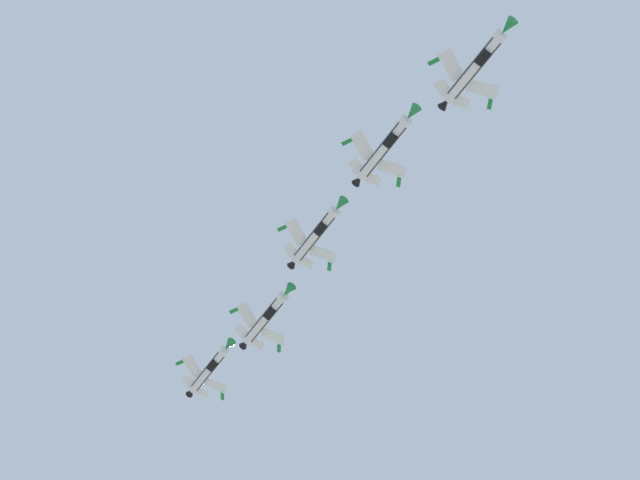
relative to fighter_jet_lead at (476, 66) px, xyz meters
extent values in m
cylinder|color=silver|center=(-0.08, 0.27, 0.00)|extent=(5.03, 11.99, 1.70)
cube|color=#2D3338|center=(-0.24, 0.22, -0.44)|extent=(4.29, 10.09, 0.88)
cone|color=#197A38|center=(1.94, -6.59, 0.00)|extent=(2.18, 2.74, 1.56)
cone|color=black|center=(-1.99, 6.74, 0.00)|extent=(1.76, 1.92, 1.36)
ellipsoid|color=#192333|center=(0.88, -2.20, 0.59)|extent=(2.27, 3.47, 1.42)
cube|color=black|center=(0.26, -1.88, -0.76)|extent=(1.89, 2.49, 1.17)
cube|color=silver|center=(1.75, 2.60, -1.00)|extent=(4.30, 2.66, 1.67)
cube|color=#197A38|center=(3.31, 4.23, -1.75)|extent=(0.92, 1.69, 0.42)
cube|color=silver|center=(-2.94, 1.22, 0.84)|extent=(4.19, 4.16, 1.67)
cube|color=#197A38|center=(-5.14, 1.73, 1.58)|extent=(1.55, 1.57, 0.42)
cube|color=silver|center=(-0.16, 5.57, -0.54)|extent=(2.27, 1.90, 0.93)
cube|color=silver|center=(-2.89, 4.76, 0.53)|extent=(2.71, 2.65, 0.93)
cube|color=#197A38|center=(-0.83, 5.05, 1.69)|extent=(1.80, 2.81, 2.50)
cylinder|color=silver|center=(-7.25, 17.67, 2.18)|extent=(5.03, 11.99, 1.70)
cube|color=#2D3338|center=(-7.42, 17.62, 1.75)|extent=(4.28, 10.09, 0.92)
cone|color=#197A38|center=(-5.23, 10.81, 2.18)|extent=(2.18, 2.74, 1.56)
cone|color=black|center=(-9.16, 24.14, 2.18)|extent=(1.76, 1.92, 1.36)
ellipsoid|color=#192333|center=(-6.27, 15.21, 2.77)|extent=(2.29, 3.48, 1.44)
cube|color=black|center=(-6.94, 15.51, 1.44)|extent=(1.91, 2.49, 1.20)
cube|color=silver|center=(-5.46, 19.99, 1.10)|extent=(4.25, 2.65, 1.80)
cube|color=#197A38|center=(-3.92, 21.61, 0.29)|extent=(0.92, 1.69, 0.44)
cube|color=silver|center=(-10.08, 18.63, 3.11)|extent=(4.15, 4.13, 1.80)
cube|color=#197A38|center=(-12.26, 19.15, 3.91)|extent=(1.55, 1.57, 0.44)
cube|color=silver|center=(-7.35, 22.96, 1.59)|extent=(2.25, 1.89, 0.99)
cube|color=silver|center=(-10.05, 22.16, 2.77)|extent=(2.70, 2.63, 0.99)
cube|color=#197A38|center=(-7.94, 22.47, 3.85)|extent=(1.87, 2.83, 2.48)
cylinder|color=silver|center=(-12.22, 37.40, 3.66)|extent=(5.03, 11.99, 1.70)
cube|color=#2D3338|center=(-12.41, 37.35, 3.24)|extent=(4.27, 10.09, 0.98)
cone|color=#197A38|center=(-10.19, 30.55, 3.66)|extent=(2.18, 2.74, 1.56)
cone|color=black|center=(-14.13, 43.88, 3.66)|extent=(1.76, 1.92, 1.36)
ellipsoid|color=#192333|center=(-11.21, 34.95, 4.24)|extent=(2.31, 3.48, 1.46)
cube|color=black|center=(-11.93, 35.23, 2.93)|extent=(1.92, 2.49, 1.23)
cube|color=silver|center=(-10.47, 39.71, 2.47)|extent=(4.19, 2.64, 1.97)
cube|color=#197A38|center=(-8.97, 41.32, 1.58)|extent=(0.92, 1.69, 0.46)
cube|color=silver|center=(-15.00, 38.37, 4.70)|extent=(4.10, 4.08, 1.97)
cube|color=#197A38|center=(-17.14, 38.90, 5.59)|extent=(1.55, 1.57, 0.46)
cube|color=silver|center=(-12.34, 42.69, 3.01)|extent=(2.21, 1.89, 1.08)
cube|color=silver|center=(-14.98, 41.90, 4.31)|extent=(2.67, 2.61, 1.08)
cube|color=#197A38|center=(-12.84, 42.23, 5.30)|extent=(1.97, 2.86, 2.44)
cylinder|color=silver|center=(-16.42, 52.95, -0.51)|extent=(5.03, 11.99, 1.70)
cube|color=#2D3338|center=(-16.62, 52.89, -0.92)|extent=(4.27, 10.08, 1.00)
cone|color=#197A38|center=(-14.40, 46.09, -0.51)|extent=(2.18, 2.74, 1.56)
cone|color=black|center=(-18.34, 59.42, -0.51)|extent=(1.76, 1.92, 1.36)
ellipsoid|color=#192333|center=(-15.40, 50.50, 0.06)|extent=(2.32, 3.49, 1.48)
cube|color=black|center=(-16.16, 50.77, -1.23)|extent=(1.93, 2.50, 1.24)
cube|color=silver|center=(-14.71, 55.24, -1.75)|extent=(4.15, 2.63, 2.06)
cube|color=#197A38|center=(-13.22, 56.85, -2.69)|extent=(0.92, 1.69, 0.47)
cube|color=silver|center=(-19.18, 53.92, 0.59)|extent=(4.08, 4.05, 2.06)
cube|color=#197A38|center=(-21.30, 54.46, 1.53)|extent=(1.55, 1.57, 0.47)
cube|color=silver|center=(-16.56, 58.23, -1.19)|extent=(2.19, 1.89, 1.13)
cube|color=silver|center=(-19.18, 57.45, 0.18)|extent=(2.65, 2.60, 1.13)
cube|color=#197A38|center=(-17.01, 57.78, 1.11)|extent=(2.02, 2.87, 2.41)
cylinder|color=silver|center=(-22.15, 72.48, 4.22)|extent=(5.03, 11.99, 1.70)
cube|color=#2D3338|center=(-22.34, 72.43, 3.79)|extent=(4.28, 10.09, 0.96)
cone|color=#197A38|center=(-20.13, 65.62, 4.22)|extent=(2.18, 2.74, 1.56)
cone|color=black|center=(-24.06, 78.96, 4.22)|extent=(1.76, 1.92, 1.36)
ellipsoid|color=#192333|center=(-21.15, 70.02, 4.80)|extent=(2.30, 3.48, 1.45)
cube|color=black|center=(-21.86, 70.32, 3.48)|extent=(1.92, 2.49, 1.22)
cube|color=silver|center=(-20.39, 74.79, 3.07)|extent=(4.21, 2.64, 1.91)
cube|color=#197A38|center=(-18.87, 76.41, 2.21)|extent=(0.92, 1.69, 0.45)
cube|color=silver|center=(-24.95, 73.44, 5.21)|extent=(4.12, 4.10, 1.91)
cube|color=#197A38|center=(-27.11, 73.97, 6.07)|extent=(1.55, 1.57, 0.45)
cube|color=silver|center=(-22.26, 77.77, 3.59)|extent=(2.23, 1.89, 1.05)
cube|color=silver|center=(-24.93, 76.98, 4.85)|extent=(2.68, 2.62, 1.05)
cube|color=#197A38|center=(-22.80, 77.30, 5.87)|extent=(1.93, 2.85, 2.45)
camera|label=1|loc=(-40.70, -74.89, -127.23)|focal=64.02mm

